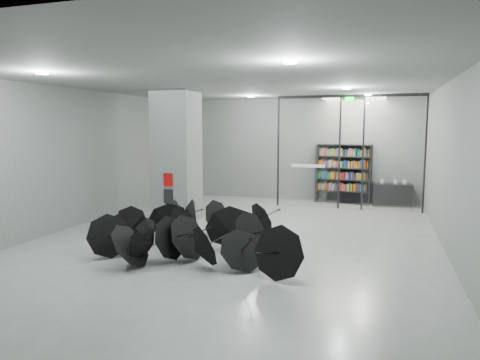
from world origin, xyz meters
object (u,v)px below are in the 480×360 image
(shop_counter, at_px, (392,195))
(umbrella_cluster, at_px, (189,239))
(column, at_px, (177,156))
(bookshelf, at_px, (343,174))

(shop_counter, height_order, umbrella_cluster, umbrella_cluster)
(column, xyz_separation_m, umbrella_cluster, (1.80, -3.15, -1.68))
(bookshelf, xyz_separation_m, umbrella_cluster, (-2.86, -7.90, -0.80))
(shop_counter, relative_size, umbrella_cluster, 0.25)
(column, height_order, shop_counter, column)
(column, bearing_deg, shop_counter, 35.78)
(column, distance_m, bookshelf, 6.71)
(umbrella_cluster, bearing_deg, column, 119.75)
(column, height_order, bookshelf, column)
(column, distance_m, shop_counter, 8.09)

